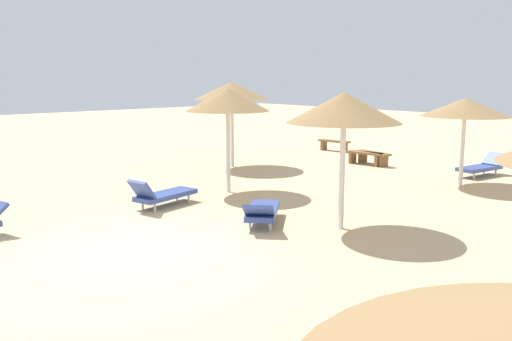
{
  "coord_description": "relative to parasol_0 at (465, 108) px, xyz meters",
  "views": [
    {
      "loc": [
        8.66,
        -4.8,
        3.27
      ],
      "look_at": [
        0.0,
        3.0,
        1.2
      ],
      "focal_mm": 37.2,
      "sensor_mm": 36.0,
      "label": 1
    }
  ],
  "objects": [
    {
      "name": "bench_0",
      "position": [
        -7.45,
        3.0,
        -2.02
      ],
      "size": [
        1.53,
        0.53,
        0.49
      ],
      "color": "brown",
      "rests_on": "ground"
    },
    {
      "name": "ground_plane",
      "position": [
        -1.07,
        -10.4,
        -2.36
      ],
      "size": [
        80.0,
        80.0,
        0.0
      ],
      "primitive_type": "plane",
      "color": "#D1B284"
    },
    {
      "name": "parasol_2",
      "position": [
        0.52,
        -6.35,
        0.25
      ],
      "size": [
        2.44,
        2.44,
        2.95
      ],
      "color": "silver",
      "rests_on": "ground"
    },
    {
      "name": "parasol_5",
      "position": [
        -7.29,
        -2.97,
        0.4
      ],
      "size": [
        2.74,
        2.74,
        3.08
      ],
      "color": "silver",
      "rests_on": "ground"
    },
    {
      "name": "parasol_0",
      "position": [
        0.0,
        0.0,
        0.0
      ],
      "size": [
        2.59,
        2.59,
        2.65
      ],
      "color": "silver",
      "rests_on": "ground"
    },
    {
      "name": "bench_1",
      "position": [
        -4.28,
        1.0,
        -2.02
      ],
      "size": [
        1.53,
        0.54,
        0.49
      ],
      "color": "brown",
      "rests_on": "ground"
    },
    {
      "name": "parasol_1",
      "position": [
        -4.0,
        -5.83,
        0.26
      ],
      "size": [
        2.37,
        2.37,
        2.96
      ],
      "color": "silver",
      "rests_on": "ground"
    },
    {
      "name": "lounger_0",
      "position": [
        -0.28,
        2.01,
        -2.04
      ],
      "size": [
        0.91,
        1.95,
        0.74
      ],
      "color": "#33478C",
      "rests_on": "ground"
    },
    {
      "name": "lounger_2",
      "position": [
        -0.87,
        -7.4,
        -2.05
      ],
      "size": [
        1.74,
        1.85,
        0.66
      ],
      "color": "#33478C",
      "rests_on": "ground"
    },
    {
      "name": "bench_2",
      "position": [
        -4.08,
        1.22,
        -2.02
      ],
      "size": [
        1.55,
        0.66,
        0.49
      ],
      "color": "brown",
      "rests_on": "ground"
    },
    {
      "name": "lounger_1",
      "position": [
        -3.77,
        -8.19,
        -2.04
      ],
      "size": [
        1.0,
        1.94,
        0.81
      ],
      "color": "#33478C",
      "rests_on": "ground"
    }
  ]
}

